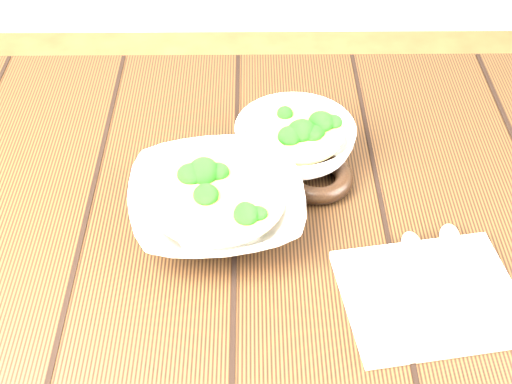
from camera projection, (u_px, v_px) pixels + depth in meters
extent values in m
cube|color=black|center=(250.00, 226.00, 0.97)|extent=(1.20, 0.80, 0.04)
cube|color=black|center=(510.00, 233.00, 1.48)|extent=(0.07, 0.07, 0.71)
imported|color=silver|center=(217.00, 205.00, 0.93)|extent=(0.26, 0.26, 0.06)
cylinder|color=olive|center=(216.00, 195.00, 0.92)|extent=(0.18, 0.18, 0.00)
ellipsoid|color=#237319|center=(233.00, 188.00, 0.92)|extent=(0.04, 0.03, 0.03)
ellipsoid|color=#237319|center=(223.00, 172.00, 0.94)|extent=(0.04, 0.03, 0.03)
ellipsoid|color=#237319|center=(188.00, 173.00, 0.94)|extent=(0.04, 0.03, 0.03)
ellipsoid|color=#237319|center=(196.00, 196.00, 0.91)|extent=(0.04, 0.03, 0.03)
ellipsoid|color=#237319|center=(208.00, 214.00, 0.89)|extent=(0.04, 0.03, 0.03)
ellipsoid|color=#237319|center=(249.00, 213.00, 0.89)|extent=(0.04, 0.03, 0.03)
imported|color=silver|center=(295.00, 142.00, 1.03)|extent=(0.22, 0.22, 0.05)
cylinder|color=olive|center=(295.00, 133.00, 1.02)|extent=(0.14, 0.14, 0.00)
ellipsoid|color=#237319|center=(307.00, 128.00, 1.02)|extent=(0.03, 0.03, 0.02)
ellipsoid|color=#237319|center=(302.00, 118.00, 1.03)|extent=(0.03, 0.03, 0.02)
ellipsoid|color=#237319|center=(280.00, 115.00, 1.04)|extent=(0.03, 0.03, 0.02)
ellipsoid|color=#237319|center=(281.00, 129.00, 1.02)|extent=(0.03, 0.03, 0.02)
ellipsoid|color=#237319|center=(279.00, 140.00, 1.00)|extent=(0.03, 0.03, 0.02)
ellipsoid|color=#237319|center=(299.00, 150.00, 0.98)|extent=(0.03, 0.03, 0.02)
ellipsoid|color=#237319|center=(310.00, 136.00, 1.00)|extent=(0.03, 0.03, 0.02)
torus|color=black|center=(317.00, 177.00, 1.00)|extent=(0.11, 0.11, 0.03)
cube|color=beige|center=(430.00, 296.00, 0.85)|extent=(0.23, 0.20, 0.01)
cylinder|color=#B6B2A0|center=(419.00, 295.00, 0.84)|extent=(0.01, 0.13, 0.01)
ellipsoid|color=#B6B2A0|center=(412.00, 245.00, 0.90)|extent=(0.03, 0.05, 0.01)
cylinder|color=#B6B2A0|center=(451.00, 285.00, 0.85)|extent=(0.03, 0.13, 0.01)
ellipsoid|color=#B6B2A0|center=(450.00, 237.00, 0.91)|extent=(0.04, 0.05, 0.01)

